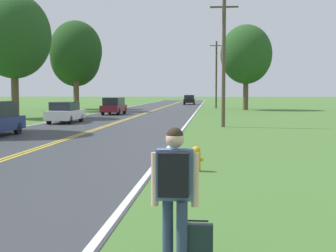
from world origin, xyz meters
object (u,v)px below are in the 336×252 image
hitchhiker_person (175,182)px  tree_right_cluster (75,58)px  tree_mid_treeline (14,36)px  suitcase (197,245)px  fire_hydrant (196,158)px  tree_far_back (76,51)px  car_black_suv_receding (189,99)px  tree_left_verge (246,55)px  car_maroon_van_mid_far (114,106)px  car_white_sedan_mid_near (65,112)px

hitchhiker_person → tree_right_cluster: 56.26m
tree_mid_treeline → tree_right_cluster: size_ratio=1.03×
suitcase → tree_mid_treeline: bearing=27.0°
fire_hydrant → suitcase: bearing=-88.0°
tree_far_back → car_black_suv_receding: 31.96m
tree_left_verge → tree_right_cluster: 21.73m
tree_far_back → tree_right_cluster: bearing=106.9°
tree_mid_treeline → tree_right_cluster: tree_mid_treeline is taller
hitchhiker_person → suitcase: hitchhiker_person is taller
hitchhiker_person → car_maroon_van_mid_far: bearing=13.1°
tree_right_cluster → car_maroon_van_mid_far: size_ratio=2.42×
suitcase → tree_left_verge: tree_left_verge is taller
suitcase → hitchhiker_person: bearing=105.2°
hitchhiker_person → tree_far_back: (-14.98, 46.52, 5.76)m
car_maroon_van_mid_far → car_black_suv_receding: car_maroon_van_mid_far is taller
tree_mid_treeline → car_white_sedan_mid_near: 10.48m
tree_far_back → car_maroon_van_mid_far: 10.76m
car_maroon_van_mid_far → car_black_suv_receding: (5.80, 36.00, 0.00)m
tree_mid_treeline → tree_far_back: 13.74m
fire_hydrant → car_black_suv_receding: car_black_suv_receding is taller
fire_hydrant → tree_left_verge: bearing=84.2°
fire_hydrant → tree_right_cluster: size_ratio=0.07×
tree_far_back → car_black_suv_receding: tree_far_back is taller
hitchhiker_person → fire_hydrant: bearing=-0.2°
car_maroon_van_mid_far → car_white_sedan_mid_near: bearing=178.1°
tree_left_verge → car_black_suv_receding: 25.07m
hitchhiker_person → car_black_suv_receding: (-3.40, 75.70, -0.22)m
car_white_sedan_mid_near → suitcase: bearing=-158.0°
car_maroon_van_mid_far → tree_mid_treeline: bearing=136.1°
tree_left_verge → car_maroon_van_mid_far: tree_left_verge is taller
tree_mid_treeline → tree_far_back: bearing=84.3°
car_white_sedan_mid_near → tree_left_verge: bearing=-29.1°
tree_mid_treeline → car_maroon_van_mid_far: bearing=43.7°
suitcase → tree_left_verge: size_ratio=0.06×
tree_left_verge → fire_hydrant: bearing=-95.8°
tree_far_back → car_black_suv_receding: bearing=68.4°
car_white_sedan_mid_near → car_maroon_van_mid_far: size_ratio=1.01×
fire_hydrant → tree_right_cluster: tree_right_cluster is taller
car_black_suv_receding → tree_mid_treeline: bearing=-17.2°
hitchhiker_person → tree_far_back: bearing=17.9°
fire_hydrant → tree_far_back: bearing=111.0°
suitcase → car_white_sedan_mid_near: bearing=21.2°
tree_mid_treeline → suitcase: bearing=-63.1°
suitcase → car_white_sedan_mid_near: size_ratio=0.14×
fire_hydrant → tree_far_back: 42.38m
tree_right_cluster → fire_hydrant: bearing=-69.6°
suitcase → tree_right_cluster: tree_right_cluster is taller
hitchhiker_person → fire_hydrant: size_ratio=2.54×
hitchhiker_person → car_maroon_van_mid_far: (-9.20, 39.70, -0.23)m
tree_left_verge → tree_far_back: 20.60m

